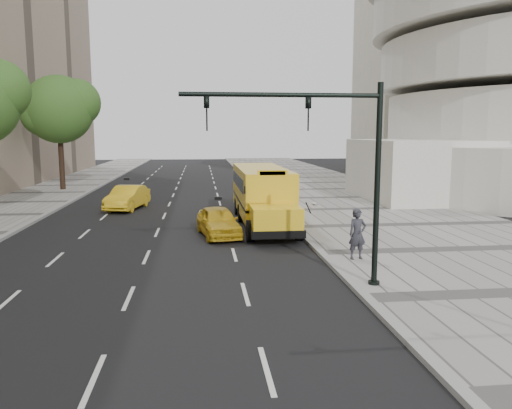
{
  "coord_description": "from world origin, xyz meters",
  "views": [
    {
      "loc": [
        1.2,
        -24.69,
        4.89
      ],
      "look_at": [
        3.5,
        -4.0,
        1.9
      ],
      "focal_mm": 35.0,
      "sensor_mm": 36.0,
      "label": 1
    }
  ],
  "objects": [
    {
      "name": "tree_c",
      "position": [
        -10.39,
        19.12,
        6.89
      ],
      "size": [
        6.36,
        5.65,
        9.67
      ],
      "color": "black",
      "rests_on": "ground"
    },
    {
      "name": "traffic_signal",
      "position": [
        5.19,
        -9.93,
        4.09
      ],
      "size": [
        6.18,
        0.36,
        6.4
      ],
      "color": "black",
      "rests_on": "ground"
    },
    {
      "name": "curb_far",
      "position": [
        -8.0,
        0.0,
        0.07
      ],
      "size": [
        0.3,
        140.0,
        0.15
      ],
      "primitive_type": "cube",
      "color": "gray",
      "rests_on": "ground"
    },
    {
      "name": "ground",
      "position": [
        0.0,
        0.0,
        0.0
      ],
      "size": [
        140.0,
        140.0,
        0.0
      ],
      "primitive_type": "plane",
      "color": "black",
      "rests_on": "ground"
    },
    {
      "name": "pedestrian",
      "position": [
        7.04,
        -6.78,
        1.11
      ],
      "size": [
        0.76,
        0.56,
        1.93
      ],
      "primitive_type": "imported",
      "rotation": [
        0.0,
        0.0,
        0.16
      ],
      "color": "#2C2D34",
      "rests_on": "sidewalk_museum"
    },
    {
      "name": "taxi_near",
      "position": [
        2.0,
        -1.21,
        0.71
      ],
      "size": [
        2.33,
        4.37,
        1.41
      ],
      "primitive_type": "imported",
      "rotation": [
        0.0,
        0.0,
        0.16
      ],
      "color": "gold",
      "rests_on": "ground"
    },
    {
      "name": "school_bus",
      "position": [
        4.5,
        2.24,
        1.76
      ],
      "size": [
        2.96,
        11.56,
        3.19
      ],
      "color": "yellow",
      "rests_on": "ground"
    },
    {
      "name": "taxi_far",
      "position": [
        -3.53,
        7.91,
        0.76
      ],
      "size": [
        2.53,
        4.85,
        1.52
      ],
      "primitive_type": "imported",
      "rotation": [
        0.0,
        0.0,
        -0.21
      ],
      "color": "gold",
      "rests_on": "ground"
    },
    {
      "name": "curb_museum",
      "position": [
        6.0,
        0.0,
        0.07
      ],
      "size": [
        0.3,
        140.0,
        0.15
      ],
      "primitive_type": "cube",
      "color": "gray",
      "rests_on": "ground"
    },
    {
      "name": "sidewalk_museum",
      "position": [
        12.0,
        0.0,
        0.07
      ],
      "size": [
        12.0,
        140.0,
        0.15
      ],
      "primitive_type": "cube",
      "color": "gray",
      "rests_on": "ground"
    }
  ]
}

